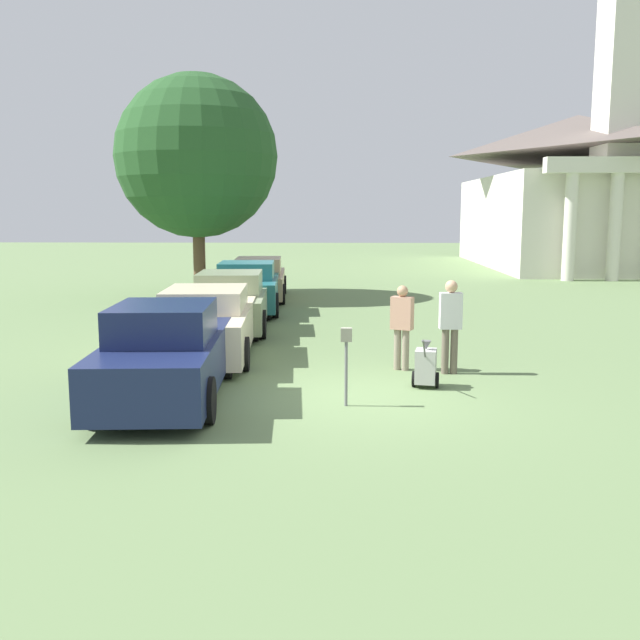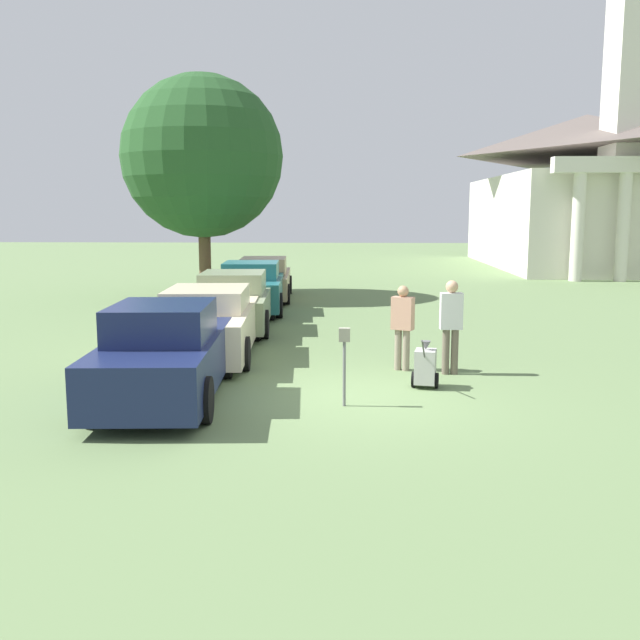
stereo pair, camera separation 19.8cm
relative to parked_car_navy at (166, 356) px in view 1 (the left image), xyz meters
name	(u,v)px [view 1 (the left image)]	position (x,y,z in m)	size (l,w,h in m)	color
ground_plane	(347,398)	(3.01, 0.14, -0.74)	(120.00, 120.00, 0.00)	#607A4C
parked_car_navy	(166,356)	(0.00, 0.00, 0.00)	(2.12, 4.75, 1.62)	#19234C
parked_car_cream	(207,323)	(0.00, 3.71, -0.04)	(2.26, 5.36, 1.49)	beige
parked_car_sage	(231,303)	(0.00, 7.15, -0.03)	(2.19, 4.91, 1.54)	gray
parked_car_teal	(247,288)	(0.00, 10.56, -0.01)	(2.23, 4.71, 1.56)	#23666B
parked_car_tan	(259,280)	(0.00, 13.79, -0.06)	(2.14, 5.11, 1.49)	tan
parking_meter	(346,351)	(2.99, -0.32, 0.15)	(0.18, 0.09, 1.28)	slate
person_worker	(402,322)	(4.11, 2.35, 0.21)	(0.47, 0.38, 1.68)	gray
person_supervisor	(450,320)	(5.01, 2.05, 0.30)	(0.43, 0.24, 1.82)	#665B4C
equipment_cart	(426,366)	(4.42, 0.95, -0.36)	(0.51, 1.00, 1.00)	#B2B2AD
church	(578,179)	(16.21, 29.34, 4.13)	(10.16, 17.84, 23.22)	silver
shade_tree	(197,157)	(-2.26, 14.49, 4.30)	(5.81, 5.81, 7.96)	brown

